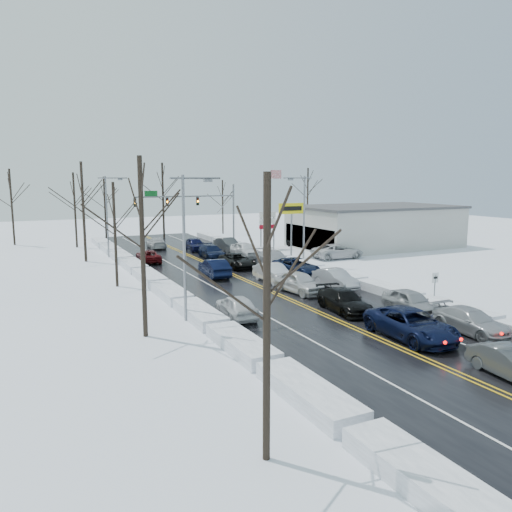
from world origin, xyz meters
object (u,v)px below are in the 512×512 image
dealership_building (375,226)px  oncoming_car_0 (215,277)px  traffic_signal_mast (197,204)px  flagpole (271,198)px  tires_plus_sign (292,212)px

dealership_building → oncoming_car_0: 27.68m
traffic_signal_mast → oncoming_car_0: 21.06m
traffic_signal_mast → dealership_building: traffic_signal_mast is taller
flagpole → oncoming_car_0: (-17.00, -21.65, -5.93)m
traffic_signal_mast → flagpole: bearing=9.7°
traffic_signal_mast → dealership_building: (20.53, -9.99, -2.82)m
dealership_building → oncoming_car_0: size_ratio=4.16×
flagpole → dealership_building: flagpole is taller
traffic_signal_mast → oncoming_car_0: traffic_signal_mast is taller
flagpole → traffic_signal_mast: bearing=-170.3°
tires_plus_sign → flagpole: bearing=71.6°
dealership_building → traffic_signal_mast: bearing=154.1°
oncoming_car_0 → dealership_building: bearing=-156.4°
traffic_signal_mast → flagpole: size_ratio=1.33×
traffic_signal_mast → oncoming_car_0: size_ratio=2.71×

